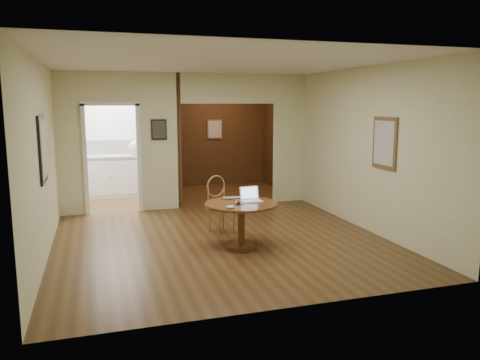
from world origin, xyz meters
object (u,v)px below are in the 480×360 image
object	(u,v)px
dining_table	(241,214)
chair	(219,201)
open_laptop	(250,197)
closed_laptop	(234,199)

from	to	relation	value
dining_table	chair	world-z (taller)	chair
open_laptop	closed_laptop	world-z (taller)	open_laptop
open_laptop	chair	bearing A→B (deg)	105.51
dining_table	chair	size ratio (longest dim) A/B	1.13
closed_laptop	dining_table	bearing A→B (deg)	-78.40
dining_table	chair	bearing A→B (deg)	96.40
chair	open_laptop	bearing A→B (deg)	-92.09
chair	open_laptop	xyz separation A→B (m)	(0.28, -0.78, 0.20)
dining_table	closed_laptop	bearing A→B (deg)	96.36
chair	closed_laptop	distance (m)	0.63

